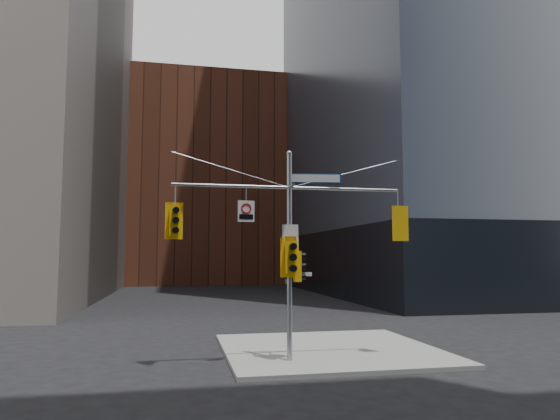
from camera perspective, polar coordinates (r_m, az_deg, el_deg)
name	(u,v)px	position (r m, az deg, el deg)	size (l,w,h in m)	color
ground	(304,379)	(15.59, 2.81, -18.76)	(160.00, 160.00, 0.00)	black
sidewalk_corner	(329,350)	(19.88, 5.64, -15.59)	(8.00, 8.00, 0.15)	gray
podium_ne	(489,262)	(56.47, 22.77, -5.55)	(36.40, 36.40, 6.00)	black
brick_midrise	(205,185)	(73.53, -8.53, 2.84)	(26.00, 20.00, 28.00)	brown
signal_assembly	(289,233)	(17.12, 1.08, -2.67)	(8.00, 0.80, 7.30)	#989BA1
traffic_light_west_arm	(175,221)	(16.75, -11.93, -1.18)	(0.58, 0.51, 1.23)	#FBB80D
traffic_light_east_arm	(398,224)	(18.45, 13.38, -1.53)	(0.60, 0.47, 1.26)	#FBB80D
traffic_light_pole_side	(299,266)	(17.19, 2.15, -6.44)	(0.42, 0.36, 1.05)	#FBB80D
traffic_light_pole_front	(291,257)	(16.85, 1.29, -5.43)	(0.65, 0.54, 1.35)	#FBB80D
street_sign_blade	(316,178)	(17.56, 4.11, 3.62)	(1.78, 0.27, 0.35)	navy
regulatory_sign_arm	(246,210)	(16.89, -3.88, -0.06)	(0.58, 0.12, 0.72)	silver
regulatory_sign_pole	(290,236)	(17.01, 1.17, -2.96)	(0.56, 0.09, 0.73)	silver
street_blade_ew	(302,274)	(17.23, 2.56, -7.35)	(0.68, 0.03, 0.14)	silver
street_blade_ns	(287,282)	(17.57, 0.77, -8.22)	(0.12, 0.79, 0.16)	#145926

